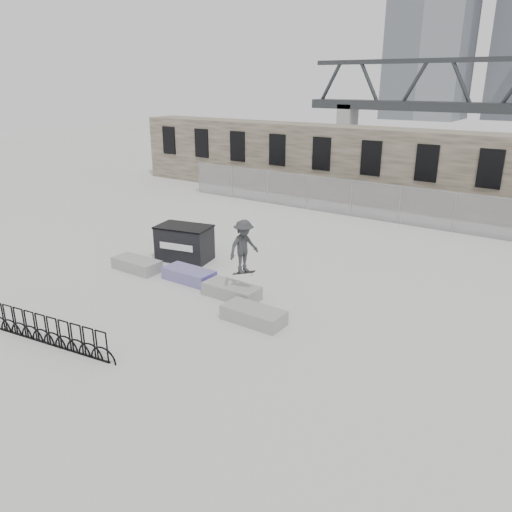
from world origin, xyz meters
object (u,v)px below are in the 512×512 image
Objects in this scene: planter_far_left at (137,264)px; bike_rack at (47,331)px; planter_center_left at (189,274)px; planter_offset at (254,314)px; dumpster at (184,243)px; skateboarder at (244,246)px; planter_center_right at (232,290)px.

planter_far_left is 6.05m from bike_rack.
planter_offset is (3.94, -1.40, 0.00)m from planter_center_left.
bike_rack is (1.69, -7.57, -0.30)m from dumpster.
skateboarder is (5.23, 0.06, 1.71)m from planter_far_left.
planter_center_right is (2.23, -0.28, 0.00)m from planter_center_left.
planter_far_left and planter_center_right have the same top height.
planter_far_left is at bearing -172.01° from planter_center_left.
planter_center_right is 0.81× the size of dumpster.
planter_center_left and planter_offset have the same top height.
planter_center_left is 1.03× the size of skateboarder.
planter_far_left and planter_center_left have the same top height.
skateboarder is (4.51, -1.97, 1.22)m from dumpster.
bike_rack reaches higher than planter_far_left.
bike_rack reaches higher than planter_offset.
planter_center_right is 1.79m from skateboarder.
planter_center_left is 5.89m from bike_rack.
skateboarder is at bearing 0.62° from planter_far_left.
planter_center_right is 6.06m from bike_rack.
skateboarder reaches higher than dumpster.
skateboarder is at bearing -0.71° from planter_center_right.
skateboarder is (0.54, -0.01, 1.71)m from planter_center_right.
dumpster is at bearing 70.40° from planter_far_left.
dumpster reaches higher than planter_far_left.
planter_offset is at bearing -9.34° from planter_far_left.
planter_center_right is 1.03× the size of skateboarder.
planter_far_left is 2.21m from dumpster.
planter_offset is at bearing -120.09° from skateboarder.
dumpster is 5.07m from skateboarder.
planter_far_left and planter_offset have the same top height.
bike_rack is (-0.05, -5.89, 0.18)m from planter_center_left.
dumpster is at bearing 153.67° from planter_center_right.
planter_center_right and planter_offset have the same top height.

